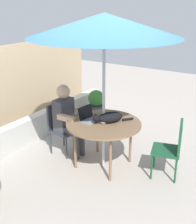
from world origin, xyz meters
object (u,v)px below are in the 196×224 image
Objects in this scene: patio_table at (103,126)px; person_seated at (67,117)px; chair_empty at (172,146)px; laptop at (88,116)px; potted_plant_by_chair at (96,105)px; chair_occupied at (60,124)px; cat at (109,118)px; patio_umbrella at (104,25)px.

person_seated reaches higher than patio_table.
chair_empty is 1.33m from laptop.
patio_table is 1.67× the size of potted_plant_by_chair.
potted_plant_by_chair is at bearing 9.71° from chair_occupied.
chair_occupied is at bearing 90.00° from person_seated.
patio_table is at bearing -143.18° from potted_plant_by_chair.
cat is (-0.25, 0.93, 0.32)m from chair_empty.
chair_empty is 1.64× the size of cat.
laptop is (-0.05, -0.45, 0.12)m from person_seated.
potted_plant_by_chair is at bearing 36.82° from patio_table.
patio_umbrella is 7.09× the size of laptop.
patio_umbrella reaches higher than person_seated.
chair_empty is (0.28, -1.00, -1.65)m from patio_umbrella.
patio_umbrella is 1.38m from laptop.
patio_umbrella is 4.35× the size of cat.
laptop is (-0.05, 0.26, -1.36)m from patio_umbrella.
patio_umbrella reaches higher than patio_table.
laptop is at bearing -94.35° from chair_occupied.
potted_plant_by_chair is (1.50, 1.12, -1.80)m from patio_umbrella.
person_seated is at bearing 99.46° from chair_empty.
chair_occupied is 2.66× the size of laptop.
chair_empty is 1.27× the size of potted_plant_by_chair.
potted_plant_by_chair is at bearing 15.41° from person_seated.
cat reaches higher than chair_empty.
chair_empty is (0.28, -1.00, -0.18)m from patio_table.
chair_occupied is at bearing 90.00° from patio_table.
patio_umbrella is 1.95m from chair_empty.
laptop is at bearing -95.85° from person_seated.
chair_empty is at bearing -75.00° from cat.
potted_plant_by_chair is at bearing 36.82° from patio_umbrella.
patio_umbrella is at bearing 116.88° from cat.
person_seated is at bearing 90.00° from patio_table.
laptop is at bearing 100.14° from patio_table.
person_seated is 2.27× the size of cat.
chair_empty is at bearing -74.11° from patio_table.
patio_table is 0.88m from chair_occupied.
patio_table is at bearing -79.86° from laptop.
cat is (0.04, -0.78, 0.14)m from person_seated.
cat is (0.04, -0.07, 0.14)m from patio_table.
laptop is (-0.33, 1.26, 0.29)m from chair_empty.
cat is at bearing -63.12° from patio_umbrella.
cat is at bearing -76.00° from laptop.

